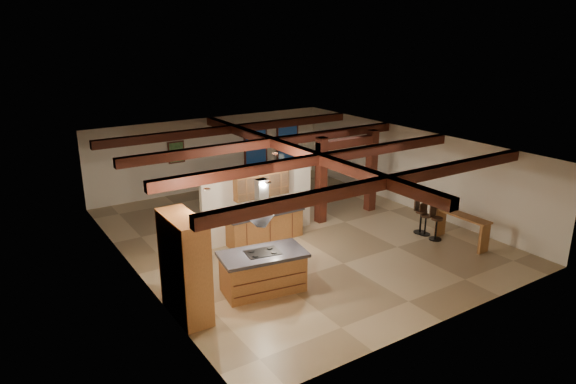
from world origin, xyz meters
name	(u,v)px	position (x,y,z in m)	size (l,w,h in m)	color
ground	(294,235)	(0.00, 0.00, 0.00)	(12.00, 12.00, 0.00)	tan
room_walls	(294,181)	(0.00, 0.00, 1.78)	(12.00, 12.00, 12.00)	white
ceiling_beams	(294,150)	(0.00, 0.00, 2.76)	(10.00, 12.00, 0.28)	#401B10
timber_posts	(347,167)	(2.50, 0.50, 1.76)	(2.50, 0.30, 2.90)	#401B10
partition_wall	(258,203)	(-1.00, 0.50, 1.10)	(3.80, 0.18, 2.20)	white
pantry_cabinet	(185,267)	(-4.67, -2.60, 1.20)	(0.67, 1.60, 2.40)	#A66835
back_counter	(265,226)	(-1.00, 0.11, 0.48)	(2.50, 0.66, 0.94)	#A66835
upper_display_cabinet	(261,182)	(-1.00, 0.31, 1.85)	(1.80, 0.36, 0.95)	#A66835
range_hood	(262,224)	(-2.65, -2.58, 1.78)	(1.10, 1.10, 1.40)	silver
back_windows	(272,144)	(2.80, 5.93, 1.50)	(2.70, 0.07, 1.70)	#401B10
framed_art	(176,152)	(-1.50, 5.94, 1.70)	(0.65, 0.05, 0.85)	#401B10
recessed_cans	(252,173)	(-2.53, -1.93, 2.87)	(3.16, 2.46, 0.03)	silver
kitchen_island	(263,271)	(-2.65, -2.58, 0.52)	(2.25, 1.44, 1.04)	#A66835
dining_table	(247,201)	(-0.06, 2.98, 0.30)	(1.69, 0.94, 0.60)	#401C10
sofa	(281,175)	(2.70, 5.05, 0.34)	(2.31, 0.90, 0.67)	black
microwave	(265,208)	(-1.01, 0.11, 1.06)	(0.45, 0.30, 0.25)	silver
bar_counter	(462,224)	(3.86, -3.33, 0.62)	(0.47, 1.77, 0.93)	#A66835
side_table	(297,173)	(3.65, 5.27, 0.25)	(0.40, 0.40, 0.50)	#401B10
table_lamp	(297,162)	(3.65, 5.27, 0.73)	(0.28, 0.28, 0.32)	black
bar_stool_a	(435,222)	(3.45, -2.66, 0.56)	(0.39, 0.40, 1.10)	black
bar_stool_b	(425,219)	(3.49, -2.21, 0.51)	(0.35, 0.36, 1.01)	black
bar_stool_c	(420,215)	(3.46, -2.02, 0.58)	(0.42, 0.44, 1.15)	black
dining_chairs	(247,193)	(-0.06, 2.98, 0.60)	(2.28, 2.28, 1.18)	#401B10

